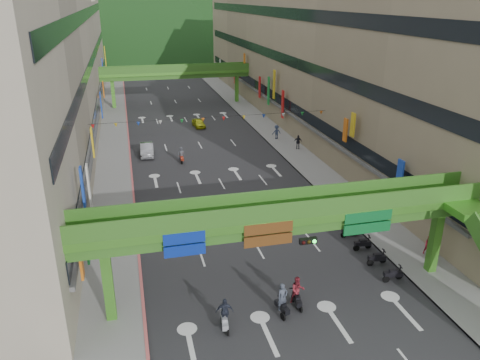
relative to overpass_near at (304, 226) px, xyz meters
The scene contains 23 objects.
ground 7.55m from the overpass_near, 99.84° to the right, with size 320.00×320.00×0.00m, color black.
road_slab 44.93m from the overpass_near, 91.20° to the left, with size 18.00×140.00×0.02m, color #28282B.
sidewalk_left 46.47m from the overpass_near, 104.97° to the left, with size 4.00×140.00×0.15m, color gray.
sidewalk_right 46.03m from the overpass_near, 77.29° to the left, with size 4.00×140.00×0.15m, color gray.
curb_left 46.02m from the overpass_near, 102.67° to the left, with size 0.20×140.00×0.18m, color #CC5959.
curb_right 45.65m from the overpass_near, 79.63° to the left, with size 0.20×140.00×0.18m, color gray.
building_row_left 49.02m from the overpass_near, 114.00° to the left, with size 12.80×95.00×19.00m.
building_row_right 48.30m from the overpass_near, 68.03° to the left, with size 12.80×95.00×19.00m.
overpass_near is the anchor object (origin of this frame).
overpass_far 59.63m from the overpass_near, 90.90° to the left, with size 28.00×2.20×7.10m.
hill_left 155.52m from the overpass_near, 95.88° to the left, with size 168.00×140.00×112.00m, color #1C4419.
hill_right 176.35m from the overpass_near, 82.15° to the left, with size 208.00×176.00×128.00m, color #1C4419.
bunting_string 24.65m from the overpass_near, 92.17° to the left, with size 26.00×0.36×0.47m.
scooter_rider_near 4.72m from the overpass_near, 140.77° to the right, with size 0.78×1.58×2.20m.
scooter_rider_mid 4.22m from the overpass_near, 122.02° to the right, with size 0.95×1.60×2.16m.
scooter_rider_left 7.11m from the overpass_near, 160.58° to the right, with size 1.10×1.60×2.15m.
scooter_rider_far 28.90m from the overpass_near, 98.39° to the left, with size 0.81×1.60×1.93m.
parked_scooter_row 9.51m from the overpass_near, 33.91° to the left, with size 1.60×9.41×1.08m.
car_silver 33.26m from the overpass_near, 103.93° to the left, with size 1.56×4.47×1.47m, color #9D9EA5.
car_yellow 43.87m from the overpass_near, 89.53° to the left, with size 1.47×3.65×1.24m, color #C5CB1C.
pedestrian_red 12.39m from the overpass_near, 13.08° to the left, with size 0.73×0.57×1.51m, color #B62637.
pedestrian_dark 31.88m from the overpass_near, 69.84° to the left, with size 1.05×0.44×1.80m, color black.
pedestrian_blue 36.19m from the overpass_near, 74.44° to the left, with size 0.88×0.56×1.88m, color navy.
Camera 1 is at (-9.06, -18.58, 18.41)m, focal length 35.00 mm.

